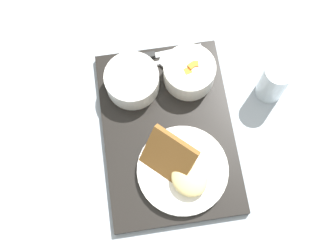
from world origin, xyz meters
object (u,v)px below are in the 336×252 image
(plate_main, at_px, (181,170))
(glass_water, at_px, (273,83))
(spoon, at_px, (160,62))
(bowl_salad, at_px, (189,72))
(knife, at_px, (153,55))
(bowl_soup, at_px, (132,80))

(plate_main, distance_m, glass_water, 0.29)
(spoon, bearing_deg, bowl_salad, -44.76)
(plate_main, bearing_deg, knife, 177.30)
(spoon, bearing_deg, knife, 118.94)
(spoon, bearing_deg, bowl_soup, -153.25)
(spoon, bearing_deg, plate_main, -95.06)
(plate_main, height_order, glass_water, plate_main)
(glass_water, bearing_deg, plate_main, -62.48)
(plate_main, distance_m, knife, 0.29)
(glass_water, bearing_deg, knife, -122.52)
(knife, xyz_separation_m, spoon, (0.02, 0.01, 0.00))
(knife, relative_size, spoon, 1.33)
(knife, bearing_deg, bowl_salad, -46.33)
(bowl_soup, bearing_deg, plate_main, 12.53)
(plate_main, height_order, spoon, plate_main)
(bowl_salad, relative_size, bowl_soup, 0.96)
(plate_main, bearing_deg, glass_water, 117.52)
(bowl_soup, relative_size, glass_water, 1.13)
(plate_main, height_order, knife, plate_main)
(bowl_soup, height_order, spoon, bowl_soup)
(plate_main, relative_size, glass_water, 1.80)
(bowl_salad, bearing_deg, knife, -139.68)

